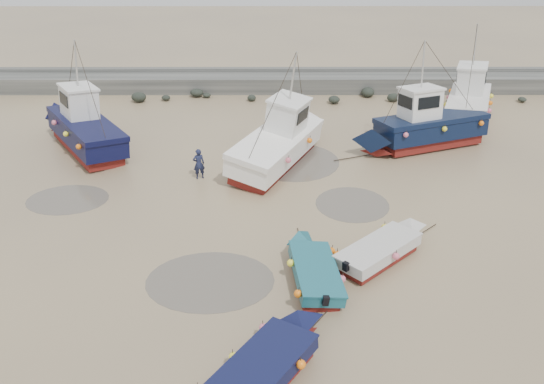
{
  "coord_description": "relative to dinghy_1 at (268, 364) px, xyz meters",
  "views": [
    {
      "loc": [
        0.5,
        -17.94,
        12.93
      ],
      "look_at": [
        0.54,
        3.04,
        1.4
      ],
      "focal_mm": 35.0,
      "sensor_mm": 36.0,
      "label": 1
    }
  ],
  "objects": [
    {
      "name": "ground",
      "position": [
        -0.4,
        6.33,
        -0.54
      ],
      "size": [
        120.0,
        120.0,
        0.0
      ],
      "primitive_type": "plane",
      "color": "tan",
      "rests_on": "ground"
    },
    {
      "name": "cabin_boat_0",
      "position": [
        -11.09,
        17.51,
        0.8
      ],
      "size": [
        6.93,
        8.87,
        6.22
      ],
      "rotation": [
        0.0,
        0.0,
        0.63
      ],
      "color": "maroon",
      "rests_on": "ground"
    },
    {
      "name": "dinghy_1",
      "position": [
        0.0,
        0.0,
        0.0
      ],
      "size": [
        4.42,
        5.66,
        1.43
      ],
      "rotation": [
        0.0,
        0.0,
        -0.62
      ],
      "color": "maroon",
      "rests_on": "ground"
    },
    {
      "name": "dinghy_3",
      "position": [
        4.75,
        6.24,
        0.0
      ],
      "size": [
        5.11,
        4.65,
        1.43
      ],
      "rotation": [
        0.0,
        0.0,
        -0.85
      ],
      "color": "maroon",
      "rests_on": "ground"
    },
    {
      "name": "cabin_boat_2",
      "position": [
        9.06,
        17.46,
        0.82
      ],
      "size": [
        9.49,
        4.87,
        6.22
      ],
      "rotation": [
        0.0,
        0.0,
        1.92
      ],
      "color": "maroon",
      "rests_on": "ground"
    },
    {
      "name": "cabin_boat_3",
      "position": [
        13.38,
        22.12,
        0.85
      ],
      "size": [
        4.96,
        8.73,
        6.22
      ],
      "rotation": [
        0.0,
        0.0,
        -0.39
      ],
      "color": "maroon",
      "rests_on": "ground"
    },
    {
      "name": "puddle_d",
      "position": [
        1.37,
        15.53,
        -0.54
      ],
      "size": [
        5.22,
        5.22,
        0.01
      ],
      "primitive_type": "cylinder",
      "color": "#5C554B",
      "rests_on": "ground"
    },
    {
      "name": "person",
      "position": [
        -3.69,
        13.46,
        -0.54
      ],
      "size": [
        0.71,
        0.58,
        1.69
      ],
      "primitive_type": "imported",
      "rotation": [
        0.0,
        0.0,
        3.46
      ],
      "color": "#191F3D",
      "rests_on": "ground"
    },
    {
      "name": "dinghy_2",
      "position": [
        1.68,
        4.88,
        0.01
      ],
      "size": [
        2.21,
        5.82,
        1.43
      ],
      "rotation": [
        0.0,
        0.0,
        0.11
      ],
      "color": "maroon",
      "rests_on": "ground"
    },
    {
      "name": "puddle_c",
      "position": [
        -9.96,
        11.17,
        -0.54
      ],
      "size": [
        4.02,
        4.02,
        0.01
      ],
      "primitive_type": "cylinder",
      "color": "#5C554B",
      "rests_on": "ground"
    },
    {
      "name": "puddle_b",
      "position": [
        4.06,
        10.67,
        -0.54
      ],
      "size": [
        3.58,
        3.58,
        0.01
      ],
      "primitive_type": "cylinder",
      "color": "#5C554B",
      "rests_on": "ground"
    },
    {
      "name": "puddle_a",
      "position": [
        -2.27,
        4.75,
        -0.54
      ],
      "size": [
        5.02,
        5.02,
        0.01
      ],
      "primitive_type": "cylinder",
      "color": "#5C554B",
      "rests_on": "ground"
    },
    {
      "name": "cabin_boat_1",
      "position": [
        0.54,
        15.61,
        0.79
      ],
      "size": [
        6.03,
        9.98,
        6.22
      ],
      "rotation": [
        0.0,
        0.0,
        -0.46
      ],
      "color": "maroon",
      "rests_on": "ground"
    },
    {
      "name": "seawall",
      "position": [
        -0.35,
        28.32,
        0.09
      ],
      "size": [
        60.0,
        4.92,
        1.5
      ],
      "color": "slate",
      "rests_on": "ground"
    }
  ]
}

